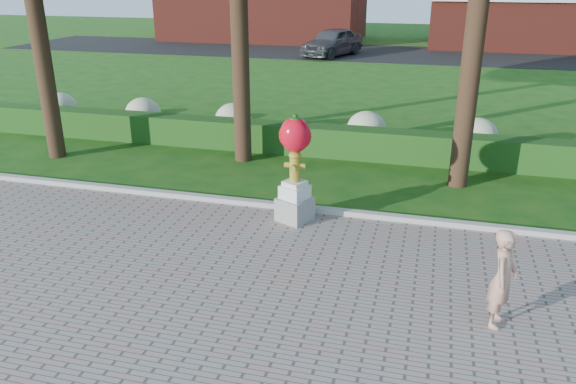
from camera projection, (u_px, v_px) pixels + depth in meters
The scene contains 8 objects.
ground at pixel (239, 281), 9.12m from camera, with size 100.00×100.00×0.00m, color #134B12.
curb at pixel (286, 207), 11.79m from camera, with size 40.00×0.18×0.15m, color #ADADA5.
lawn_hedge at pixel (325, 141), 15.27m from camera, with size 24.00×0.70×0.80m, color #174313.
hydrangea_row at pixel (351, 128), 15.98m from camera, with size 20.10×1.10×0.99m.
street at pixel (393, 54), 34.29m from camera, with size 50.00×8.00×0.02m, color black.
hydrant_sculpture at pixel (295, 166), 10.86m from camera, with size 0.78×0.78×2.17m.
woman at pixel (503, 279), 7.70m from camera, with size 0.53×0.35×1.45m, color tan.
parked_car at pixel (332, 42), 33.01m from camera, with size 1.92×4.76×1.62m, color #3E4046.
Camera 1 is at (2.83, -7.48, 4.69)m, focal length 35.00 mm.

